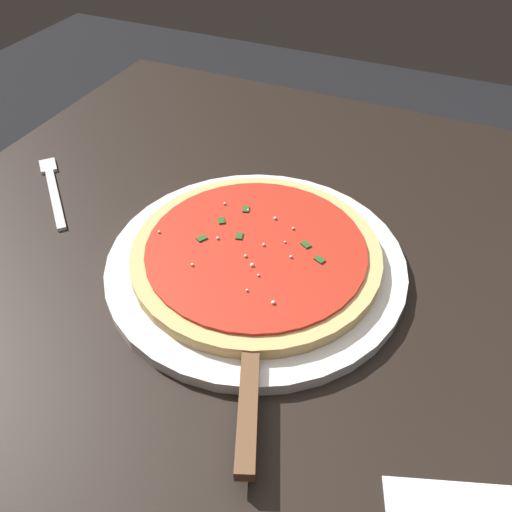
% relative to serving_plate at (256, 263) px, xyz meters
% --- Properties ---
extents(ground_plane, '(5.00, 5.00, 0.00)m').
position_rel_serving_plate_xyz_m(ground_plane, '(0.03, 0.03, -0.76)').
color(ground_plane, black).
extents(restaurant_table, '(1.05, 0.94, 0.76)m').
position_rel_serving_plate_xyz_m(restaurant_table, '(0.03, 0.03, -0.14)').
color(restaurant_table, black).
rests_on(restaurant_table, ground_plane).
extents(serving_plate, '(0.37, 0.37, 0.02)m').
position_rel_serving_plate_xyz_m(serving_plate, '(0.00, 0.00, 0.00)').
color(serving_plate, white).
rests_on(serving_plate, restaurant_table).
extents(pizza, '(0.30, 0.30, 0.02)m').
position_rel_serving_plate_xyz_m(pizza, '(-0.00, 0.00, 0.02)').
color(pizza, '#DBB26B').
rests_on(pizza, serving_plate).
extents(pizza_server, '(0.12, 0.22, 0.01)m').
position_rel_serving_plate_xyz_m(pizza_server, '(0.06, -0.16, 0.01)').
color(pizza_server, silver).
rests_on(pizza_server, serving_plate).
extents(fork, '(0.15, 0.14, 0.00)m').
position_rel_serving_plate_xyz_m(fork, '(-0.35, 0.03, -0.01)').
color(fork, silver).
rests_on(fork, restaurant_table).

